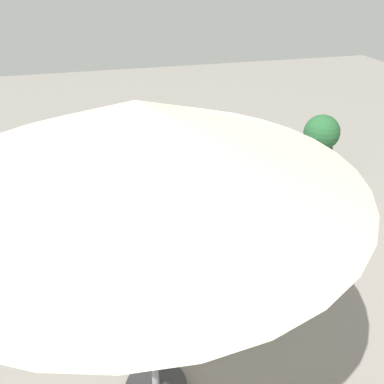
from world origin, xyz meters
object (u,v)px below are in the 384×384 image
(patio_umbrella, at_px, (138,144))
(side_table, at_px, (125,138))
(throw_pillow_0, at_px, (200,203))
(round_bed, at_px, (192,196))
(throw_pillow_1, at_px, (235,143))
(planter, at_px, (320,140))

(patio_umbrella, height_order, side_table, patio_umbrella)
(side_table, bearing_deg, throw_pillow_0, -82.29)
(round_bed, xyz_separation_m, patio_umbrella, (-0.81, -2.09, 1.61))
(throw_pillow_0, height_order, patio_umbrella, patio_umbrella)
(throw_pillow_0, bearing_deg, round_bed, 80.86)
(throw_pillow_0, distance_m, throw_pillow_1, 1.47)
(throw_pillow_1, bearing_deg, side_table, 124.28)
(patio_umbrella, bearing_deg, planter, 44.75)
(round_bed, bearing_deg, throw_pillow_0, -99.14)
(round_bed, distance_m, throw_pillow_0, 0.91)
(round_bed, xyz_separation_m, throw_pillow_0, (-0.13, -0.80, 0.40))
(patio_umbrella, xyz_separation_m, planter, (2.93, 2.91, -1.47))
(throw_pillow_1, bearing_deg, patio_umbrella, -120.26)
(side_table, bearing_deg, round_bed, -76.28)
(patio_umbrella, distance_m, planter, 4.38)
(throw_pillow_0, relative_size, planter, 0.49)
(round_bed, relative_size, side_table, 5.19)
(planter, bearing_deg, patio_umbrella, -135.25)
(round_bed, relative_size, throw_pillow_0, 6.30)
(throw_pillow_1, distance_m, side_table, 2.18)
(throw_pillow_0, bearing_deg, side_table, 97.71)
(throw_pillow_1, height_order, patio_umbrella, patio_umbrella)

